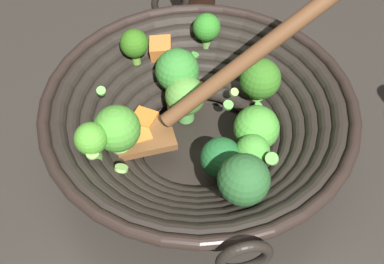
# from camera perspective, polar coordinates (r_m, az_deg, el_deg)

# --- Properties ---
(ground_plane) EXTENTS (4.00, 4.00, 0.00)m
(ground_plane) POSITION_cam_1_polar(r_m,az_deg,el_deg) (0.61, 0.75, -2.01)
(ground_plane) COLOR #332D28
(wok) EXTENTS (0.37, 0.37, 0.23)m
(wok) POSITION_cam_1_polar(r_m,az_deg,el_deg) (0.57, 0.83, 1.79)
(wok) COLOR black
(wok) RESTS_ON ground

